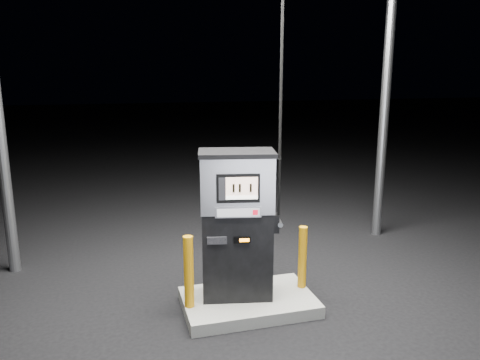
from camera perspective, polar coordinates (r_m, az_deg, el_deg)
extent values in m
plane|color=black|center=(6.02, 1.03, -15.30)|extent=(80.00, 80.00, 0.00)
cube|color=slate|center=(5.98, 1.03, -14.66)|extent=(1.60, 1.00, 0.15)
cylinder|color=gray|center=(8.41, 17.22, 8.34)|extent=(0.16, 0.16, 4.50)
cube|color=black|center=(5.78, -0.38, -8.87)|extent=(0.92, 0.64, 1.10)
cube|color=silver|center=(5.51, -0.39, -0.35)|extent=(0.94, 0.66, 0.66)
cube|color=black|center=(5.44, -0.40, 3.31)|extent=(0.98, 0.70, 0.05)
cube|color=black|center=(5.26, -0.22, -1.04)|extent=(0.49, 0.12, 0.33)
cube|color=beige|center=(5.25, 0.22, -0.79)|extent=(0.35, 0.08, 0.21)
cube|color=white|center=(5.28, 0.22, -2.13)|extent=(0.35, 0.08, 0.04)
cube|color=silver|center=(5.34, -0.22, -3.97)|extent=(0.52, 0.13, 0.12)
cube|color=#9EA1A6|center=(5.32, -0.21, -4.02)|extent=(0.48, 0.10, 0.09)
cube|color=red|center=(5.34, 1.87, -3.98)|extent=(0.06, 0.01, 0.06)
cube|color=black|center=(5.45, 0.25, -7.31)|extent=(0.19, 0.06, 0.08)
cube|color=orange|center=(5.44, 0.53, -7.35)|extent=(0.11, 0.03, 0.04)
cube|color=black|center=(5.44, -2.83, -7.39)|extent=(0.23, 0.07, 0.09)
cube|color=black|center=(5.69, 4.28, -5.23)|extent=(0.12, 0.17, 0.22)
cylinder|color=gray|center=(5.70, 4.81, -5.22)|extent=(0.10, 0.20, 0.06)
cylinder|color=black|center=(5.38, 4.99, 9.67)|extent=(0.04, 0.04, 2.73)
cylinder|color=#C5830A|center=(5.57, -6.27, -11.07)|extent=(0.14, 0.14, 0.87)
cylinder|color=#C5830A|center=(6.08, 7.62, -9.31)|extent=(0.13, 0.13, 0.81)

